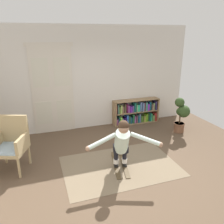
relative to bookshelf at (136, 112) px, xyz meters
name	(u,v)px	position (x,y,z in m)	size (l,w,h in m)	color
ground_plane	(123,172)	(-1.37, -2.39, -0.35)	(7.20, 7.20, 0.00)	brown
back_wall	(90,78)	(-1.37, 0.21, 1.10)	(6.00, 0.10, 2.90)	silver
double_door	(53,89)	(-2.44, 0.15, 0.88)	(1.22, 0.05, 2.45)	beige
rug	(120,166)	(-1.35, -2.17, -0.34)	(2.37, 1.59, 0.01)	#74634D
bookshelf	(136,112)	(0.00, 0.00, 0.00)	(1.46, 0.30, 0.75)	#8A6E4C
wicker_chair	(11,143)	(-3.45, -1.51, 0.24)	(0.78, 0.78, 1.10)	tan
potted_plant	(182,114)	(0.88, -1.08, 0.22)	(0.42, 0.50, 1.02)	brown
skis_pair	(120,164)	(-1.34, -2.13, -0.32)	(0.47, 1.00, 0.07)	#4B3B25
person_skier	(122,141)	(-1.39, -2.35, 0.33)	(1.41, 0.81, 1.09)	white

